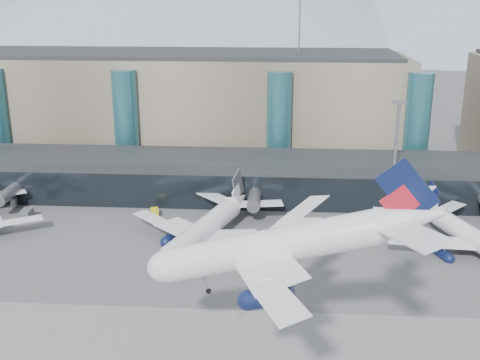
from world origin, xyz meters
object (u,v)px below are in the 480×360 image
Objects in this scene: veh_b at (155,212)px; veh_f at (27,214)px; veh_c at (296,250)px; veh_g at (342,232)px; veh_h at (278,254)px; hero_jet at (298,236)px; jet_parked_right at (463,227)px; jet_parked_mid at (212,217)px; lightmast_mid at (395,153)px.

veh_b is 0.70× the size of veh_f.
veh_b is 35.90m from veh_c.
veh_h reaches higher than veh_g.
hero_jet is at bearing -49.58° from veh_c.
veh_g is at bearing -96.70° from veh_f.
veh_g is at bearing 61.07° from jet_parked_right.
hero_jet reaches higher than veh_f.
veh_h is (-35.58, -8.80, -2.92)m from jet_parked_right.
jet_parked_right is at bearing 59.61° from hero_jet.
veh_c is at bearing -135.61° from veh_b.
veh_f is (-56.93, 52.23, -19.01)m from hero_jet.
veh_f is (-90.40, 8.28, -3.04)m from jet_parked_right.
veh_g is (40.22, -8.23, -0.11)m from veh_b.
jet_parked_mid is 48.87m from jet_parked_right.
jet_parked_mid is 16.87× the size of veh_g.
veh_c is at bearing -107.04° from veh_f.
lightmast_mid reaches higher than jet_parked_right.
veh_c is (-21.18, -21.93, -13.42)m from lightmast_mid.
veh_h is (-12.78, -12.76, 0.53)m from veh_g.
hero_jet is 16.73× the size of veh_g.
veh_f is 0.89× the size of veh_h.
veh_h reaches higher than veh_f.
veh_b is at bearing -168.53° from veh_c.
veh_g is (10.67, 47.90, -19.41)m from hero_jet.
jet_parked_right reaches higher than veh_g.
veh_f is 57.42m from veh_h.
lightmast_mid is at bearing 15.98° from jet_parked_right.
lightmast_mid is 42.05m from jet_parked_mid.
jet_parked_mid is 8.93× the size of veh_h.
veh_g is (-22.80, 3.96, -3.45)m from jet_parked_right.
lightmast_mid is at bearing 37.65° from veh_h.
veh_c is at bearing -55.52° from veh_g.
lightmast_mid is 9.50× the size of veh_b.
jet_parked_mid reaches higher than veh_h.
veh_f is at bearing -106.44° from veh_g.
lightmast_mid reaches higher than veh_b.
veh_c is at bearing -134.00° from lightmast_mid.
veh_c is at bearing 94.99° from hero_jet.
veh_h is (-24.55, -24.51, -13.23)m from lightmast_mid.
jet_parked_right is 36.77m from veh_h.
hero_jet is at bearing -166.99° from veh_b.
jet_parked_mid is at bearing -158.70° from veh_c.
jet_parked_mid is at bearing -157.69° from lightmast_mid.
hero_jet reaches higher than veh_c.
hero_jet is at bearing -141.83° from jet_parked_mid.
veh_b is 0.63× the size of veh_h.
veh_c is (30.81, -18.41, 0.22)m from veh_b.
hero_jet is 52.78m from veh_g.
hero_jet reaches higher than lightmast_mid.
lightmast_mid is 33.31m from veh_c.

